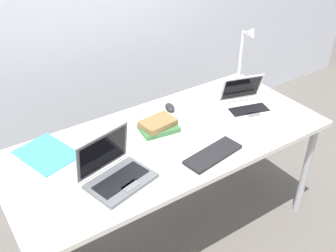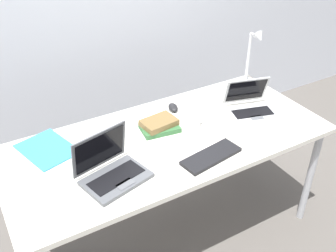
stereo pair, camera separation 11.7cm
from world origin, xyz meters
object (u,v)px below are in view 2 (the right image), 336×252
Objects in this scene: paper_folder_front_right at (47,149)px; coffee_mug at (194,120)px; laptop_far_corner at (111,170)px; computer_mouse at (173,107)px; desk_lamp at (252,58)px; external_keyboard at (211,156)px; book_stack at (160,125)px; laptop_front_right at (250,107)px; cell_phone at (108,143)px.

coffee_mug is at bearing -14.56° from paper_folder_front_right.
computer_mouse is (0.58, 0.40, -0.03)m from laptop_far_corner.
desk_lamp reaches higher than laptop_far_corner.
external_keyboard is at bearing -142.28° from desk_lamp.
laptop_far_corner is at bearing -148.69° from book_stack.
external_keyboard is (-0.47, -0.25, -0.03)m from laptop_front_right.
external_keyboard is (0.50, -0.12, -0.04)m from laptop_far_corner.
book_stack reaches higher than computer_mouse.
external_keyboard is at bearing -151.78° from laptop_front_right.
external_keyboard is (-0.70, -0.54, -0.19)m from desk_lamp.
laptop_front_right reaches higher than cell_phone.
desk_lamp is 1.76× the size of book_stack.
paper_folder_front_right is (-1.17, 0.24, -0.04)m from laptop_front_right.
laptop_front_right is 0.99× the size of external_keyboard.
laptop_far_corner reaches higher than paper_folder_front_right.
laptop_far_corner is 3.11× the size of coffee_mug.
computer_mouse is at bearing 1.34° from paper_folder_front_right.
cell_phone is at bearing 171.50° from laptop_front_right.
desk_lamp is 3.54× the size of coffee_mug.
book_stack is 0.62m from paper_folder_front_right.
laptop_far_corner is at bearing -172.10° from laptop_front_right.
cell_phone is at bearing 169.23° from coffee_mug.
coffee_mug is at bearing -157.64° from desk_lamp.
cell_phone is 0.50m from coffee_mug.
paper_folder_front_right is at bearing 118.82° from laptop_far_corner.
laptop_far_corner reaches higher than book_stack.
coffee_mug is at bearing 65.09° from external_keyboard.
computer_mouse is at bearing 91.80° from coffee_mug.
coffee_mug is at bearing 174.47° from laptop_front_right.
laptop_front_right is 0.47m from computer_mouse.
laptop_front_right is 0.57m from book_stack.
computer_mouse is at bearing 34.38° from laptop_far_corner.
computer_mouse is 0.79m from paper_folder_front_right.
laptop_far_corner is 3.66× the size of computer_mouse.
laptop_front_right is at bearing -5.53° from coffee_mug.
laptop_far_corner is at bearing -102.00° from cell_phone.
book_stack is (-0.56, 0.11, -0.01)m from laptop_front_right.
laptop_far_corner reaches higher than external_keyboard.
laptop_far_corner reaches higher than computer_mouse.
laptop_front_right reaches higher than book_stack.
external_keyboard is 1.06× the size of paper_folder_front_right.
book_stack is (-0.80, -0.18, -0.17)m from desk_lamp.
desk_lamp reaches higher than paper_folder_front_right.
desk_lamp is at bearing 19.23° from computer_mouse.
book_stack is (-0.18, -0.15, 0.01)m from computer_mouse.
external_keyboard is 3.44× the size of computer_mouse.
coffee_mug is (0.58, 0.17, -0.00)m from laptop_far_corner.
paper_folder_front_right is at bearing -162.02° from computer_mouse.
paper_folder_front_right is at bearing 136.57° from external_keyboard.
laptop_far_corner is 1.06× the size of external_keyboard.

